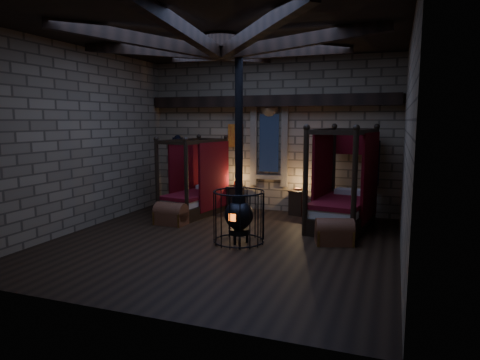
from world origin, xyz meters
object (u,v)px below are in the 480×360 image
(trunk_right, at_px, (334,232))
(stove, at_px, (239,212))
(bed_right, at_px, (343,203))
(trunk_left, at_px, (171,215))
(bed_left, at_px, (195,196))

(trunk_right, bearing_deg, stove, -179.90)
(bed_right, xyz_separation_m, trunk_left, (-3.97, -1.17, -0.33))
(bed_left, xyz_separation_m, trunk_right, (3.94, -1.60, -0.26))
(bed_left, relative_size, trunk_left, 2.66)
(trunk_left, xyz_separation_m, stove, (2.11, -0.91, 0.40))
(bed_left, distance_m, trunk_left, 1.29)
(bed_right, bearing_deg, stove, -123.49)
(trunk_right, distance_m, stove, 2.01)
(trunk_right, height_order, stove, stove)
(bed_left, height_order, stove, stove)
(bed_left, bearing_deg, trunk_left, -82.57)
(bed_right, height_order, trunk_right, bed_right)
(bed_right, xyz_separation_m, stove, (-1.86, -2.08, 0.07))
(bed_left, relative_size, trunk_right, 2.44)
(stove, bearing_deg, bed_right, 55.32)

